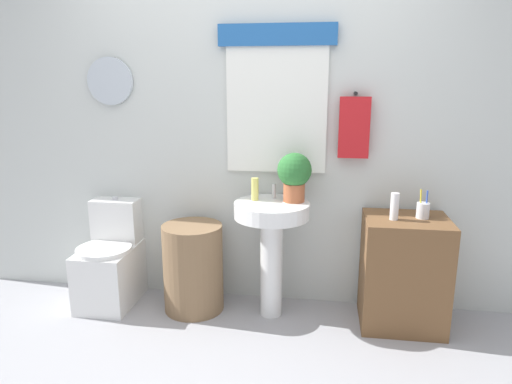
{
  "coord_description": "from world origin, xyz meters",
  "views": [
    {
      "loc": [
        0.5,
        -2.05,
        1.59
      ],
      "look_at": [
        0.08,
        0.8,
        0.88
      ],
      "focal_mm": 32.29,
      "sensor_mm": 36.0,
      "label": 1
    }
  ],
  "objects_px": {
    "wooden_cabinet": "(403,272)",
    "soap_bottle": "(255,189)",
    "laundry_hamper": "(193,268)",
    "toilet": "(111,263)",
    "pedestal_sink": "(272,232)",
    "lotion_bottle": "(394,206)",
    "toothbrush_cup": "(423,210)",
    "potted_plant": "(294,174)"
  },
  "relations": [
    {
      "from": "soap_bottle",
      "to": "wooden_cabinet",
      "type": "bearing_deg",
      "value": -2.9
    },
    {
      "from": "potted_plant",
      "to": "lotion_bottle",
      "type": "bearing_deg",
      "value": -8.96
    },
    {
      "from": "soap_bottle",
      "to": "lotion_bottle",
      "type": "distance_m",
      "value": 0.9
    },
    {
      "from": "toilet",
      "to": "pedestal_sink",
      "type": "bearing_deg",
      "value": -1.5
    },
    {
      "from": "lotion_bottle",
      "to": "toothbrush_cup",
      "type": "xyz_separation_m",
      "value": [
        0.18,
        0.06,
        -0.03
      ]
    },
    {
      "from": "laundry_hamper",
      "to": "pedestal_sink",
      "type": "height_order",
      "value": "pedestal_sink"
    },
    {
      "from": "pedestal_sink",
      "to": "lotion_bottle",
      "type": "relative_size",
      "value": 4.66
    },
    {
      "from": "potted_plant",
      "to": "toothbrush_cup",
      "type": "distance_m",
      "value": 0.84
    },
    {
      "from": "pedestal_sink",
      "to": "wooden_cabinet",
      "type": "relative_size",
      "value": 1.09
    },
    {
      "from": "potted_plant",
      "to": "lotion_bottle",
      "type": "distance_m",
      "value": 0.66
    },
    {
      "from": "laundry_hamper",
      "to": "pedestal_sink",
      "type": "xyz_separation_m",
      "value": [
        0.55,
        0.0,
        0.29
      ]
    },
    {
      "from": "laundry_hamper",
      "to": "wooden_cabinet",
      "type": "relative_size",
      "value": 0.85
    },
    {
      "from": "toilet",
      "to": "wooden_cabinet",
      "type": "distance_m",
      "value": 2.04
    },
    {
      "from": "laundry_hamper",
      "to": "soap_bottle",
      "type": "height_order",
      "value": "soap_bottle"
    },
    {
      "from": "toilet",
      "to": "laundry_hamper",
      "type": "relative_size",
      "value": 1.22
    },
    {
      "from": "soap_bottle",
      "to": "toilet",
      "type": "bearing_deg",
      "value": -178.95
    },
    {
      "from": "wooden_cabinet",
      "to": "toothbrush_cup",
      "type": "relative_size",
      "value": 3.96
    },
    {
      "from": "toilet",
      "to": "lotion_bottle",
      "type": "distance_m",
      "value": 2.02
    },
    {
      "from": "laundry_hamper",
      "to": "toilet",
      "type": "bearing_deg",
      "value": 177.18
    },
    {
      "from": "potted_plant",
      "to": "toothbrush_cup",
      "type": "xyz_separation_m",
      "value": [
        0.82,
        -0.04,
        -0.2
      ]
    },
    {
      "from": "pedestal_sink",
      "to": "wooden_cabinet",
      "type": "xyz_separation_m",
      "value": [
        0.87,
        0.0,
        -0.23
      ]
    },
    {
      "from": "soap_bottle",
      "to": "toothbrush_cup",
      "type": "distance_m",
      "value": 1.08
    },
    {
      "from": "wooden_cabinet",
      "to": "soap_bottle",
      "type": "distance_m",
      "value": 1.11
    },
    {
      "from": "potted_plant",
      "to": "toothbrush_cup",
      "type": "bearing_deg",
      "value": -2.8
    },
    {
      "from": "laundry_hamper",
      "to": "pedestal_sink",
      "type": "relative_size",
      "value": 0.77
    },
    {
      "from": "soap_bottle",
      "to": "lotion_bottle",
      "type": "relative_size",
      "value": 0.89
    },
    {
      "from": "pedestal_sink",
      "to": "lotion_bottle",
      "type": "height_order",
      "value": "lotion_bottle"
    },
    {
      "from": "toilet",
      "to": "pedestal_sink",
      "type": "relative_size",
      "value": 0.94
    },
    {
      "from": "laundry_hamper",
      "to": "wooden_cabinet",
      "type": "height_order",
      "value": "wooden_cabinet"
    },
    {
      "from": "pedestal_sink",
      "to": "soap_bottle",
      "type": "height_order",
      "value": "soap_bottle"
    },
    {
      "from": "toilet",
      "to": "potted_plant",
      "type": "relative_size",
      "value": 2.32
    },
    {
      "from": "wooden_cabinet",
      "to": "soap_bottle",
      "type": "xyz_separation_m",
      "value": [
        -0.99,
        0.05,
        0.51
      ]
    },
    {
      "from": "soap_bottle",
      "to": "toothbrush_cup",
      "type": "bearing_deg",
      "value": -1.6
    },
    {
      "from": "lotion_bottle",
      "to": "toilet",
      "type": "bearing_deg",
      "value": 177.92
    },
    {
      "from": "toothbrush_cup",
      "to": "laundry_hamper",
      "type": "bearing_deg",
      "value": -179.24
    },
    {
      "from": "pedestal_sink",
      "to": "toothbrush_cup",
      "type": "relative_size",
      "value": 4.33
    },
    {
      "from": "wooden_cabinet",
      "to": "toothbrush_cup",
      "type": "bearing_deg",
      "value": 12.15
    },
    {
      "from": "soap_bottle",
      "to": "potted_plant",
      "type": "distance_m",
      "value": 0.28
    },
    {
      "from": "toothbrush_cup",
      "to": "wooden_cabinet",
      "type": "bearing_deg",
      "value": -167.85
    },
    {
      "from": "pedestal_sink",
      "to": "laundry_hamper",
      "type": "bearing_deg",
      "value": 180.0
    },
    {
      "from": "toilet",
      "to": "laundry_hamper",
      "type": "bearing_deg",
      "value": -2.82
    },
    {
      "from": "pedestal_sink",
      "to": "wooden_cabinet",
      "type": "height_order",
      "value": "pedestal_sink"
    }
  ]
}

